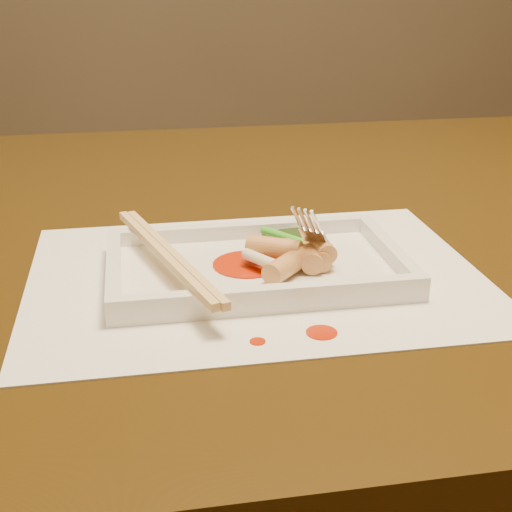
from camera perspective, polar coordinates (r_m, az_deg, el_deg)
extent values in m
cube|color=black|center=(0.82, 4.83, 2.33)|extent=(1.40, 0.90, 0.04)
cube|color=white|center=(0.64, 0.00, -1.56)|extent=(0.40, 0.30, 0.00)
cylinder|color=#BB2305|center=(0.54, 5.28, -6.11)|extent=(0.02, 0.02, 0.00)
cylinder|color=#BB2305|center=(0.53, 0.13, -6.85)|extent=(0.01, 0.01, 0.00)
cube|color=white|center=(0.63, 0.00, -1.17)|extent=(0.26, 0.16, 0.01)
cube|color=white|center=(0.70, -1.06, 2.06)|extent=(0.26, 0.01, 0.01)
cube|color=white|center=(0.56, 1.31, -3.12)|extent=(0.26, 0.01, 0.01)
cube|color=white|center=(0.62, -11.31, -1.02)|extent=(0.01, 0.14, 0.01)
cube|color=white|center=(0.66, 10.64, 0.48)|extent=(0.01, 0.14, 0.01)
cube|color=black|center=(0.67, 2.34, 1.29)|extent=(0.04, 0.03, 0.01)
cylinder|color=#EAEACC|center=(0.62, 0.41, -0.31)|extent=(0.03, 0.04, 0.01)
cylinder|color=green|center=(0.65, 3.32, 1.15)|extent=(0.06, 0.07, 0.01)
cube|color=#E3B871|center=(0.62, -7.50, 0.14)|extent=(0.07, 0.22, 0.01)
cube|color=#E3B871|center=(0.62, -6.76, 0.18)|extent=(0.07, 0.22, 0.01)
cylinder|color=#BB2305|center=(0.64, -0.70, -0.66)|extent=(0.06, 0.06, 0.00)
cylinder|color=tan|center=(0.63, 5.17, 0.13)|extent=(0.02, 0.04, 0.02)
cylinder|color=tan|center=(0.63, 4.56, 0.16)|extent=(0.03, 0.05, 0.02)
cylinder|color=tan|center=(0.63, 1.44, 0.66)|extent=(0.05, 0.04, 0.02)
cylinder|color=tan|center=(0.64, 4.98, 0.27)|extent=(0.02, 0.05, 0.02)
cylinder|color=tan|center=(0.63, 3.70, 0.18)|extent=(0.04, 0.04, 0.02)
cylinder|color=tan|center=(0.64, 5.09, 0.87)|extent=(0.02, 0.05, 0.02)
cylinder|color=tan|center=(0.61, 2.51, -0.74)|extent=(0.05, 0.05, 0.02)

